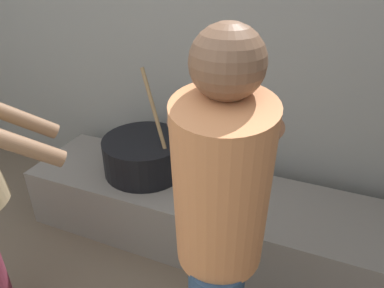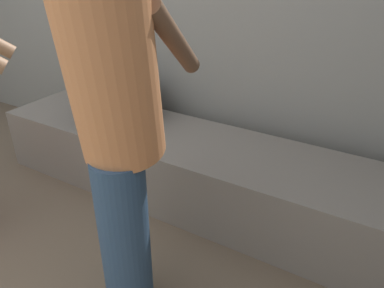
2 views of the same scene
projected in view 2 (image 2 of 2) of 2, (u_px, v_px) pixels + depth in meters
name	position (u px, v px, depth m)	size (l,w,h in m)	color
block_enclosure_rear	(146.00, 10.00, 2.64)	(4.83, 0.20, 2.05)	gray
hearth_ledge	(190.00, 169.00, 2.32)	(2.61, 0.60, 0.41)	slate
cooking_pot_main	(117.00, 100.00, 2.47)	(0.53, 0.53, 0.68)	black
cook_in_orange_shirt	(117.00, 120.00, 1.29)	(0.47, 0.71, 1.56)	navy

